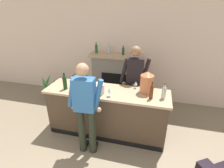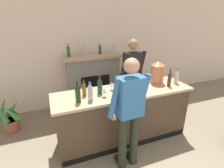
{
  "view_description": "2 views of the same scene",
  "coord_description": "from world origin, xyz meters",
  "px_view_note": "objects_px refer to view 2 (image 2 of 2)",
  "views": [
    {
      "loc": [
        0.78,
        -0.47,
        2.58
      ],
      "look_at": [
        -0.02,
        2.62,
        1.12
      ],
      "focal_mm": 28.0,
      "sensor_mm": 36.0,
      "label": 1
    },
    {
      "loc": [
        -1.31,
        -0.03,
        2.29
      ],
      "look_at": [
        -0.24,
        2.75,
        1.07
      ],
      "focal_mm": 28.0,
      "sensor_mm": 36.0,
      "label": 2
    }
  ],
  "objects_px": {
    "potted_plant_corner": "(9,117)",
    "wine_bottle_riesling_slim": "(84,89)",
    "copper_dispenser": "(157,72)",
    "wine_glass_by_dispenser": "(136,88)",
    "ice_bucket_steel": "(121,90)",
    "wine_bottle_cabernet_heavy": "(100,86)",
    "fireplace_stone": "(93,80)",
    "person_customer": "(129,112)",
    "wine_bottle_burgundy_dark": "(177,77)",
    "wine_bottle_port_short": "(78,93)",
    "wine_glass_mid_counter": "(104,91)",
    "wine_glass_front_left": "(144,77)",
    "person_bartender": "(132,77)",
    "wine_glass_near_bucket": "(112,84)",
    "wine_bottle_rose_blush": "(170,79)",
    "wine_bottle_merlot_tall": "(90,92)"
  },
  "relations": [
    {
      "from": "potted_plant_corner",
      "to": "ice_bucket_steel",
      "type": "xyz_separation_m",
      "value": [
        1.96,
        -1.19,
        0.79
      ]
    },
    {
      "from": "potted_plant_corner",
      "to": "wine_bottle_merlot_tall",
      "type": "distance_m",
      "value": 2.04
    },
    {
      "from": "fireplace_stone",
      "to": "potted_plant_corner",
      "type": "relative_size",
      "value": 2.27
    },
    {
      "from": "potted_plant_corner",
      "to": "person_customer",
      "type": "distance_m",
      "value": 2.6
    },
    {
      "from": "person_customer",
      "to": "wine_bottle_cabernet_heavy",
      "type": "relative_size",
      "value": 5.63
    },
    {
      "from": "person_bartender",
      "to": "wine_glass_mid_counter",
      "type": "bearing_deg",
      "value": -140.74
    },
    {
      "from": "wine_bottle_burgundy_dark",
      "to": "person_customer",
      "type": "bearing_deg",
      "value": -155.64
    },
    {
      "from": "potted_plant_corner",
      "to": "wine_bottle_cabernet_heavy",
      "type": "bearing_deg",
      "value": -31.48
    },
    {
      "from": "wine_bottle_merlot_tall",
      "to": "wine_glass_by_dispenser",
      "type": "xyz_separation_m",
      "value": [
        0.76,
        -0.08,
        -0.01
      ]
    },
    {
      "from": "fireplace_stone",
      "to": "wine_bottle_port_short",
      "type": "bearing_deg",
      "value": -112.2
    },
    {
      "from": "fireplace_stone",
      "to": "wine_bottle_riesling_slim",
      "type": "distance_m",
      "value": 1.6
    },
    {
      "from": "wine_bottle_riesling_slim",
      "to": "wine_bottle_rose_blush",
      "type": "xyz_separation_m",
      "value": [
        1.56,
        -0.17,
        0.02
      ]
    },
    {
      "from": "fireplace_stone",
      "to": "wine_bottle_riesling_slim",
      "type": "bearing_deg",
      "value": -110.18
    },
    {
      "from": "wine_glass_by_dispenser",
      "to": "wine_glass_near_bucket",
      "type": "distance_m",
      "value": 0.45
    },
    {
      "from": "wine_bottle_riesling_slim",
      "to": "wine_glass_by_dispenser",
      "type": "xyz_separation_m",
      "value": [
        0.82,
        -0.27,
        0.0
      ]
    },
    {
      "from": "person_customer",
      "to": "wine_bottle_riesling_slim",
      "type": "relative_size",
      "value": 6.45
    },
    {
      "from": "potted_plant_corner",
      "to": "wine_glass_mid_counter",
      "type": "bearing_deg",
      "value": -34.62
    },
    {
      "from": "fireplace_stone",
      "to": "wine_bottle_rose_blush",
      "type": "xyz_separation_m",
      "value": [
        1.03,
        -1.6,
        0.47
      ]
    },
    {
      "from": "wine_bottle_rose_blush",
      "to": "wine_glass_near_bucket",
      "type": "distance_m",
      "value": 1.08
    },
    {
      "from": "potted_plant_corner",
      "to": "ice_bucket_steel",
      "type": "relative_size",
      "value": 3.05
    },
    {
      "from": "wine_glass_front_left",
      "to": "wine_glass_near_bucket",
      "type": "distance_m",
      "value": 0.75
    },
    {
      "from": "wine_bottle_burgundy_dark",
      "to": "wine_glass_near_bucket",
      "type": "xyz_separation_m",
      "value": [
        -1.28,
        0.15,
        -0.02
      ]
    },
    {
      "from": "person_customer",
      "to": "wine_bottle_burgundy_dark",
      "type": "height_order",
      "value": "person_customer"
    },
    {
      "from": "copper_dispenser",
      "to": "ice_bucket_steel",
      "type": "relative_size",
      "value": 1.78
    },
    {
      "from": "fireplace_stone",
      "to": "wine_bottle_burgundy_dark",
      "type": "height_order",
      "value": "fireplace_stone"
    },
    {
      "from": "person_bartender",
      "to": "wine_bottle_port_short",
      "type": "distance_m",
      "value": 1.5
    },
    {
      "from": "potted_plant_corner",
      "to": "person_bartender",
      "type": "xyz_separation_m",
      "value": [
        2.54,
        -0.44,
        0.68
      ]
    },
    {
      "from": "copper_dispenser",
      "to": "wine_glass_by_dispenser",
      "type": "distance_m",
      "value": 0.73
    },
    {
      "from": "person_customer",
      "to": "copper_dispenser",
      "type": "distance_m",
      "value": 1.25
    },
    {
      "from": "wine_bottle_port_short",
      "to": "wine_glass_front_left",
      "type": "relative_size",
      "value": 2.31
    },
    {
      "from": "wine_bottle_rose_blush",
      "to": "wine_bottle_merlot_tall",
      "type": "bearing_deg",
      "value": -178.92
    },
    {
      "from": "potted_plant_corner",
      "to": "wine_bottle_riesling_slim",
      "type": "distance_m",
      "value": 1.88
    },
    {
      "from": "wine_bottle_cabernet_heavy",
      "to": "wine_bottle_rose_blush",
      "type": "bearing_deg",
      "value": -6.61
    },
    {
      "from": "wine_bottle_cabernet_heavy",
      "to": "wine_bottle_riesling_slim",
      "type": "distance_m",
      "value": 0.27
    },
    {
      "from": "ice_bucket_steel",
      "to": "wine_glass_front_left",
      "type": "bearing_deg",
      "value": 31.64
    },
    {
      "from": "wine_bottle_riesling_slim",
      "to": "ice_bucket_steel",
      "type": "bearing_deg",
      "value": -19.3
    },
    {
      "from": "ice_bucket_steel",
      "to": "wine_bottle_port_short",
      "type": "xyz_separation_m",
      "value": [
        -0.71,
        0.01,
        0.06
      ]
    },
    {
      "from": "wine_bottle_burgundy_dark",
      "to": "wine_glass_front_left",
      "type": "xyz_separation_m",
      "value": [
        -0.54,
        0.3,
        -0.03
      ]
    },
    {
      "from": "wine_bottle_port_short",
      "to": "fireplace_stone",
      "type": "bearing_deg",
      "value": 67.8
    },
    {
      "from": "copper_dispenser",
      "to": "wine_bottle_rose_blush",
      "type": "height_order",
      "value": "copper_dispenser"
    },
    {
      "from": "fireplace_stone",
      "to": "wine_bottle_merlot_tall",
      "type": "bearing_deg",
      "value": -106.2
    },
    {
      "from": "potted_plant_corner",
      "to": "wine_bottle_port_short",
      "type": "distance_m",
      "value": 1.91
    },
    {
      "from": "wine_bottle_riesling_slim",
      "to": "wine_bottle_port_short",
      "type": "distance_m",
      "value": 0.24
    },
    {
      "from": "person_customer",
      "to": "wine_glass_by_dispenser",
      "type": "bearing_deg",
      "value": 52.12
    },
    {
      "from": "fireplace_stone",
      "to": "wine_glass_near_bucket",
      "type": "relative_size",
      "value": 10.78
    },
    {
      "from": "person_bartender",
      "to": "wine_glass_front_left",
      "type": "relative_size",
      "value": 12.04
    },
    {
      "from": "person_bartender",
      "to": "wine_bottle_merlot_tall",
      "type": "xyz_separation_m",
      "value": [
        -1.11,
        -0.74,
        0.15
      ]
    },
    {
      "from": "wine_bottle_port_short",
      "to": "wine_glass_mid_counter",
      "type": "bearing_deg",
      "value": 4.11
    },
    {
      "from": "fireplace_stone",
      "to": "wine_glass_near_bucket",
      "type": "xyz_separation_m",
      "value": [
        -0.02,
        -1.39,
        0.43
      ]
    },
    {
      "from": "ice_bucket_steel",
      "to": "copper_dispenser",
      "type": "bearing_deg",
      "value": 17.6
    }
  ]
}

